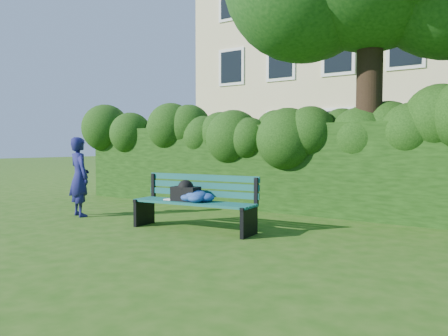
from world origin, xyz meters
The scene contains 5 objects.
ground centered at (0.00, 0.00, 0.00)m, with size 80.00×80.00×0.00m, color #23520F.
apartment_building centered at (0.00, 13.99, 6.00)m, with size 16.00×8.08×12.00m.
hedge centered at (0.00, 2.20, 0.90)m, with size 10.00×1.00×1.80m.
park_bench centered at (0.22, -0.60, 0.50)m, with size 2.15×0.75×0.89m.
man_reading centered at (-2.46, -0.77, 0.77)m, with size 0.56×0.37×1.53m, color navy.
Camera 1 is at (4.60, -6.15, 1.38)m, focal length 35.00 mm.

